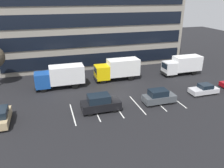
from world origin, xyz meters
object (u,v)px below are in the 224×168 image
at_px(box_truck_white, 182,64).
at_px(box_truck_blue, 61,76).
at_px(suv_tan, 1,117).
at_px(suv_black, 100,103).
at_px(sedan_silver, 204,89).
at_px(box_truck_yellow, 118,69).
at_px(suv_charcoal, 159,97).

distance_m(box_truck_white, box_truck_blue, 21.24).
bearing_deg(box_truck_blue, suv_tan, -129.94).
xyz_separation_m(box_truck_white, suv_black, (-17.32, -9.02, -0.81)).
height_order(box_truck_blue, sedan_silver, box_truck_blue).
relative_size(box_truck_blue, sedan_silver, 1.79).
relative_size(box_truck_blue, suv_tan, 1.78).
bearing_deg(sedan_silver, suv_black, -177.71).
distance_m(box_truck_blue, sedan_silver, 21.19).
bearing_deg(box_truck_white, suv_tan, -162.92).
distance_m(suv_tan, sedan_silver, 26.71).
height_order(box_truck_white, suv_black, box_truck_white).
xyz_separation_m(box_truck_blue, suv_tan, (-7.26, -8.67, -1.02)).
height_order(suv_tan, suv_black, suv_black).
xyz_separation_m(box_truck_yellow, suv_black, (-5.46, -9.79, -0.91)).
xyz_separation_m(suv_charcoal, suv_black, (-7.86, 0.17, 0.11)).
relative_size(box_truck_white, sedan_silver, 1.71).
distance_m(suv_charcoal, suv_black, 7.86).
height_order(box_truck_blue, suv_black, box_truck_blue).
bearing_deg(suv_tan, box_truck_white, 17.08).
xyz_separation_m(box_truck_yellow, suv_charcoal, (2.40, -9.97, -1.03)).
bearing_deg(box_truck_blue, box_truck_yellow, 5.22).
bearing_deg(box_truck_white, sedan_silver, -102.04).
bearing_deg(box_truck_yellow, sedan_silver, -42.35).
xyz_separation_m(box_truck_white, suv_charcoal, (-9.45, -9.20, -0.92)).
distance_m(box_truck_yellow, suv_tan, 19.21).
bearing_deg(box_truck_white, suv_black, -152.48).
height_order(sedan_silver, suv_black, suv_black).
relative_size(box_truck_yellow, suv_charcoal, 1.76).
distance_m(box_truck_white, suv_black, 19.54).
xyz_separation_m(box_truck_blue, suv_black, (3.93, -8.93, -0.89)).
relative_size(box_truck_yellow, suv_black, 1.57).
height_order(box_truck_blue, suv_tan, box_truck_blue).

